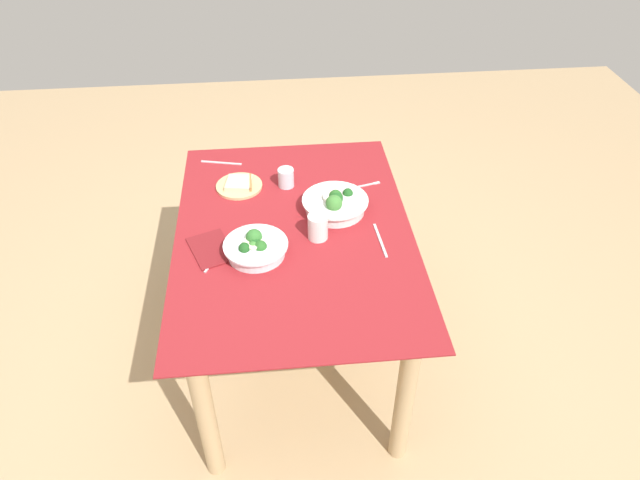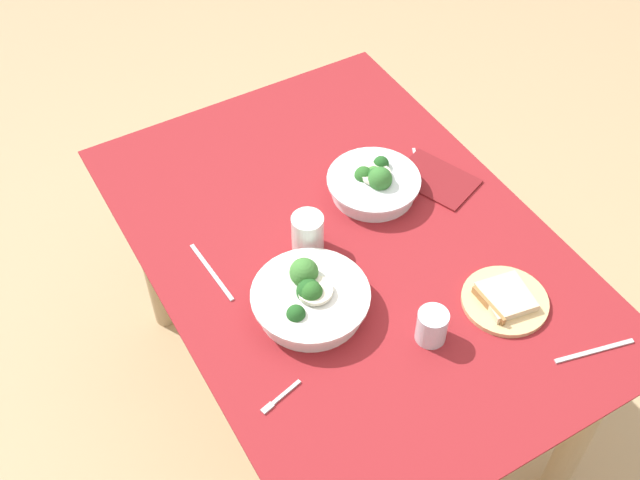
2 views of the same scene
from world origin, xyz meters
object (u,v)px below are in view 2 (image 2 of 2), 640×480
at_px(fork_by_far_bowl, 417,163).
at_px(table_knife_right, 594,351).
at_px(table_knife_left, 211,272).
at_px(water_glass_side, 308,233).
at_px(bread_side_plate, 505,300).
at_px(broccoli_bowl_far, 374,183).
at_px(broccoli_bowl_near, 310,298).
at_px(napkin_folded_upper, 436,179).
at_px(water_glass_center, 432,326).
at_px(fork_by_near_bowl, 279,398).

xyz_separation_m(fork_by_far_bowl, table_knife_right, (0.68, -0.01, -0.00)).
xyz_separation_m(fork_by_far_bowl, table_knife_left, (0.07, -0.63, -0.00)).
bearing_deg(water_glass_side, bread_side_plate, 39.34).
xyz_separation_m(broccoli_bowl_far, broccoli_bowl_near, (0.24, -0.32, 0.00)).
relative_size(fork_by_far_bowl, napkin_folded_upper, 0.50).
distance_m(water_glass_center, fork_by_far_bowl, 0.56).
height_order(broccoli_bowl_far, broccoli_bowl_near, broccoli_bowl_near).
height_order(broccoli_bowl_near, napkin_folded_upper, broccoli_bowl_near).
distance_m(broccoli_bowl_near, water_glass_center, 0.28).
xyz_separation_m(broccoli_bowl_near, table_knife_left, (-0.21, -0.15, -0.03)).
bearing_deg(broccoli_bowl_far, table_knife_left, -85.87).
height_order(table_knife_left, table_knife_right, same).
height_order(water_glass_side, fork_by_near_bowl, water_glass_side).
bearing_deg(water_glass_center, water_glass_side, -164.20).
bearing_deg(broccoli_bowl_near, bread_side_plate, 61.78).
bearing_deg(fork_by_near_bowl, table_knife_left, -107.75).
height_order(broccoli_bowl_near, water_glass_center, broccoli_bowl_near).
height_order(table_knife_right, napkin_folded_upper, napkin_folded_upper).
height_order(water_glass_side, table_knife_left, water_glass_side).
bearing_deg(water_glass_center, table_knife_right, 53.75).
height_order(bread_side_plate, table_knife_left, bread_side_plate).
bearing_deg(broccoli_bowl_far, broccoli_bowl_near, -53.45).
height_order(broccoli_bowl_far, water_glass_center, broccoli_bowl_far).
relative_size(broccoli_bowl_far, water_glass_side, 2.37).
xyz_separation_m(water_glass_side, table_knife_left, (-0.04, -0.24, -0.05)).
bearing_deg(table_knife_right, broccoli_bowl_near, -27.57).
bearing_deg(water_glass_center, table_knife_left, -140.31).
bearing_deg(water_glass_side, broccoli_bowl_near, -27.99).
distance_m(water_glass_side, table_knife_right, 0.69).
bearing_deg(broccoli_bowl_far, fork_by_far_bowl, 101.51).
distance_m(water_glass_side, napkin_folded_upper, 0.41).
relative_size(broccoli_bowl_far, broccoli_bowl_near, 0.89).
xyz_separation_m(broccoli_bowl_near, water_glass_center, (0.20, 0.19, 0.00)).
bearing_deg(fork_by_far_bowl, table_knife_left, -58.49).
relative_size(bread_side_plate, napkin_folded_upper, 0.98).
distance_m(broccoli_bowl_near, napkin_folded_upper, 0.53).
xyz_separation_m(water_glass_side, napkin_folded_upper, (-0.03, 0.40, -0.05)).
bearing_deg(fork_by_near_bowl, broccoli_bowl_far, -154.75).
xyz_separation_m(water_glass_center, fork_by_far_bowl, (-0.47, 0.29, -0.04)).
bearing_deg(table_knife_left, water_glass_center, -143.84).
bearing_deg(fork_by_near_bowl, water_glass_side, -142.10).
height_order(broccoli_bowl_far, napkin_folded_upper, broccoli_bowl_far).
xyz_separation_m(water_glass_center, napkin_folded_upper, (-0.40, 0.30, -0.04)).
distance_m(broccoli_bowl_far, table_knife_right, 0.67).
height_order(broccoli_bowl_far, fork_by_near_bowl, broccoli_bowl_far).
distance_m(bread_side_plate, water_glass_side, 0.48).
bearing_deg(fork_by_near_bowl, broccoli_bowl_near, -149.29).
height_order(water_glass_side, napkin_folded_upper, water_glass_side).
xyz_separation_m(broccoli_bowl_near, table_knife_right, (0.41, 0.47, -0.03)).
relative_size(water_glass_center, table_knife_left, 0.41).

